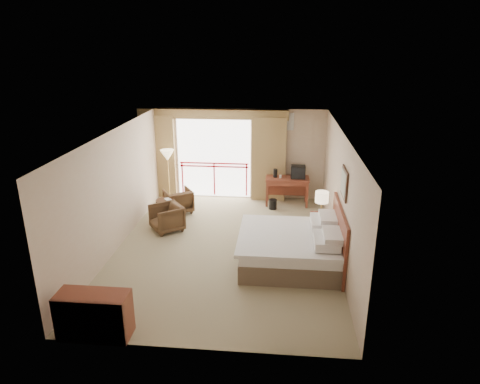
# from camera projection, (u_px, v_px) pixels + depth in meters

# --- Properties ---
(floor) EXTENTS (7.00, 7.00, 0.00)m
(floor) POSITION_uv_depth(u_px,v_px,m) (226.00, 247.00, 9.94)
(floor) COLOR gray
(floor) RESTS_ON ground
(ceiling) EXTENTS (7.00, 7.00, 0.00)m
(ceiling) POSITION_uv_depth(u_px,v_px,m) (225.00, 133.00, 9.05)
(ceiling) COLOR white
(ceiling) RESTS_ON wall_back
(wall_back) EXTENTS (5.00, 0.00, 5.00)m
(wall_back) POSITION_uv_depth(u_px,v_px,m) (240.00, 154.00, 12.78)
(wall_back) COLOR #C8AD90
(wall_back) RESTS_ON ground
(wall_front) EXTENTS (5.00, 0.00, 5.00)m
(wall_front) POSITION_uv_depth(u_px,v_px,m) (195.00, 273.00, 6.21)
(wall_front) COLOR #C8AD90
(wall_front) RESTS_ON ground
(wall_left) EXTENTS (0.00, 7.00, 7.00)m
(wall_left) POSITION_uv_depth(u_px,v_px,m) (117.00, 189.00, 9.72)
(wall_left) COLOR #C8AD90
(wall_left) RESTS_ON ground
(wall_right) EXTENTS (0.00, 7.00, 7.00)m
(wall_right) POSITION_uv_depth(u_px,v_px,m) (340.00, 196.00, 9.27)
(wall_right) COLOR #C8AD90
(wall_right) RESTS_ON ground
(balcony_door) EXTENTS (2.40, 0.00, 2.40)m
(balcony_door) POSITION_uv_depth(u_px,v_px,m) (214.00, 158.00, 12.88)
(balcony_door) COLOR white
(balcony_door) RESTS_ON wall_back
(balcony_railing) EXTENTS (2.09, 0.03, 1.02)m
(balcony_railing) POSITION_uv_depth(u_px,v_px,m) (214.00, 171.00, 12.99)
(balcony_railing) COLOR red
(balcony_railing) RESTS_ON wall_back
(curtain_left) EXTENTS (1.00, 0.26, 2.50)m
(curtain_left) POSITION_uv_depth(u_px,v_px,m) (159.00, 156.00, 12.89)
(curtain_left) COLOR olive
(curtain_left) RESTS_ON wall_back
(curtain_right) EXTENTS (1.00, 0.26, 2.50)m
(curtain_right) POSITION_uv_depth(u_px,v_px,m) (269.00, 159.00, 12.60)
(curtain_right) COLOR olive
(curtain_right) RESTS_ON wall_back
(valance) EXTENTS (4.40, 0.22, 0.28)m
(valance) POSITION_uv_depth(u_px,v_px,m) (212.00, 114.00, 12.34)
(valance) COLOR olive
(valance) RESTS_ON wall_back
(hvac_vent) EXTENTS (0.50, 0.04, 0.50)m
(hvac_vent) POSITION_uv_depth(u_px,v_px,m) (285.00, 122.00, 12.30)
(hvac_vent) COLOR silver
(hvac_vent) RESTS_ON wall_back
(bed) EXTENTS (2.13, 2.06, 0.97)m
(bed) POSITION_uv_depth(u_px,v_px,m) (292.00, 247.00, 9.12)
(bed) COLOR brown
(bed) RESTS_ON floor
(headboard) EXTENTS (0.06, 2.10, 1.30)m
(headboard) POSITION_uv_depth(u_px,v_px,m) (339.00, 238.00, 8.94)
(headboard) COLOR maroon
(headboard) RESTS_ON wall_right
(framed_art) EXTENTS (0.04, 0.72, 0.60)m
(framed_art) POSITION_uv_depth(u_px,v_px,m) (344.00, 183.00, 8.54)
(framed_art) COLOR black
(framed_art) RESTS_ON wall_right
(nightstand) EXTENTS (0.46, 0.55, 0.65)m
(nightstand) POSITION_uv_depth(u_px,v_px,m) (320.00, 228.00, 10.18)
(nightstand) COLOR maroon
(nightstand) RESTS_ON floor
(table_lamp) EXTENTS (0.31, 0.31, 0.55)m
(table_lamp) POSITION_uv_depth(u_px,v_px,m) (322.00, 198.00, 9.98)
(table_lamp) COLOR tan
(table_lamp) RESTS_ON nightstand
(phone) EXTENTS (0.20, 0.17, 0.08)m
(phone) POSITION_uv_depth(u_px,v_px,m) (319.00, 216.00, 9.92)
(phone) COLOR black
(phone) RESTS_ON nightstand
(desk) EXTENTS (1.25, 0.60, 0.82)m
(desk) POSITION_uv_depth(u_px,v_px,m) (287.00, 183.00, 12.45)
(desk) COLOR maroon
(desk) RESTS_ON floor
(tv) EXTENTS (0.40, 0.32, 0.37)m
(tv) POSITION_uv_depth(u_px,v_px,m) (298.00, 172.00, 12.25)
(tv) COLOR black
(tv) RESTS_ON desk
(coffee_maker) EXTENTS (0.14, 0.14, 0.26)m
(coffee_maker) POSITION_uv_depth(u_px,v_px,m) (275.00, 173.00, 12.33)
(coffee_maker) COLOR black
(coffee_maker) RESTS_ON desk
(cup) EXTENTS (0.08, 0.08, 0.09)m
(cup) POSITION_uv_depth(u_px,v_px,m) (280.00, 176.00, 12.30)
(cup) COLOR white
(cup) RESTS_ON desk
(wastebasket) EXTENTS (0.27, 0.27, 0.28)m
(wastebasket) POSITION_uv_depth(u_px,v_px,m) (273.00, 204.00, 12.19)
(wastebasket) COLOR black
(wastebasket) RESTS_ON floor
(armchair_far) EXTENTS (0.97, 0.98, 0.65)m
(armchair_far) POSITION_uv_depth(u_px,v_px,m) (179.00, 212.00, 12.04)
(armchair_far) COLOR #422C1A
(armchair_far) RESTS_ON floor
(armchair_near) EXTENTS (1.02, 1.01, 0.67)m
(armchair_near) POSITION_uv_depth(u_px,v_px,m) (167.00, 230.00, 10.86)
(armchair_near) COLOR #422C1A
(armchair_near) RESTS_ON floor
(side_table) EXTENTS (0.51, 0.51, 0.55)m
(side_table) POSITION_uv_depth(u_px,v_px,m) (166.00, 206.00, 11.39)
(side_table) COLOR black
(side_table) RESTS_ON floor
(book) EXTENTS (0.24, 0.25, 0.02)m
(book) POSITION_uv_depth(u_px,v_px,m) (165.00, 200.00, 11.33)
(book) COLOR white
(book) RESTS_ON side_table
(floor_lamp) EXTENTS (0.40, 0.40, 1.57)m
(floor_lamp) POSITION_uv_depth(u_px,v_px,m) (167.00, 157.00, 12.41)
(floor_lamp) COLOR tan
(floor_lamp) RESTS_ON floor
(dresser) EXTENTS (1.15, 0.49, 0.77)m
(dresser) POSITION_uv_depth(u_px,v_px,m) (94.00, 315.00, 6.85)
(dresser) COLOR maroon
(dresser) RESTS_ON floor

